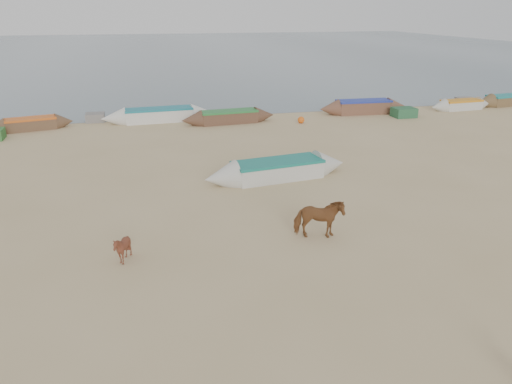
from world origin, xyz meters
TOP-DOWN VIEW (x-y plane):
  - ground at (0.00, 0.00)m, footprint 140.00×140.00m
  - sea at (0.00, 82.00)m, footprint 160.00×160.00m
  - cow_adult at (1.59, 1.93)m, footprint 1.73×1.10m
  - calf_front at (-4.62, 1.73)m, footprint 1.05×1.01m
  - near_canoe at (1.99, 8.08)m, footprint 6.83×2.37m
  - waterline_canoes at (0.49, 20.54)m, footprint 54.30×3.35m
  - beach_clutter at (4.31, 20.03)m, footprint 42.48×4.76m

SIDE VIEW (x-z plane):
  - ground at x=0.00m, z-range 0.00..0.00m
  - sea at x=0.00m, z-range 0.01..0.01m
  - beach_clutter at x=4.31m, z-range -0.02..0.62m
  - near_canoe at x=1.99m, z-range 0.00..0.83m
  - waterline_canoes at x=0.49m, z-range -0.06..0.91m
  - calf_front at x=-4.62m, z-range 0.00..0.90m
  - cow_adult at x=1.59m, z-range 0.00..1.35m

